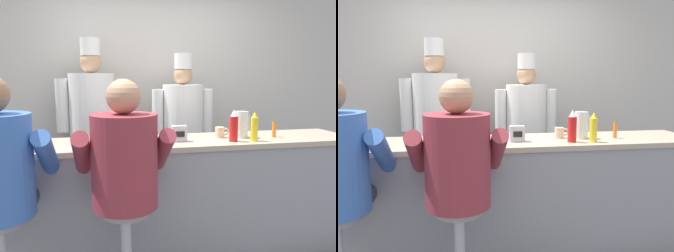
% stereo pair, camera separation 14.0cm
% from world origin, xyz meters
% --- Properties ---
extents(wall_back, '(10.00, 0.06, 2.70)m').
position_xyz_m(wall_back, '(0.00, 1.64, 1.35)').
color(wall_back, beige).
rests_on(wall_back, ground_plane).
extents(diner_counter, '(2.98, 0.59, 0.98)m').
position_xyz_m(diner_counter, '(0.00, 0.30, 0.49)').
color(diner_counter, gray).
rests_on(diner_counter, ground_plane).
extents(ketchup_bottle_red, '(0.07, 0.07, 0.25)m').
position_xyz_m(ketchup_bottle_red, '(0.40, 0.15, 1.10)').
color(ketchup_bottle_red, red).
rests_on(ketchup_bottle_red, diner_counter).
extents(mustard_bottle_yellow, '(0.06, 0.06, 0.23)m').
position_xyz_m(mustard_bottle_yellow, '(0.56, 0.12, 1.09)').
color(mustard_bottle_yellow, yellow).
rests_on(mustard_bottle_yellow, diner_counter).
extents(hot_sauce_bottle_orange, '(0.03, 0.03, 0.14)m').
position_xyz_m(hot_sauce_bottle_orange, '(0.81, 0.25, 1.05)').
color(hot_sauce_bottle_orange, orange).
rests_on(hot_sauce_bottle_orange, diner_counter).
extents(water_pitcher_clear, '(0.13, 0.11, 0.22)m').
position_xyz_m(water_pitcher_clear, '(0.53, 0.29, 1.09)').
color(water_pitcher_clear, silver).
rests_on(water_pitcher_clear, diner_counter).
extents(breakfast_plate, '(0.24, 0.24, 0.05)m').
position_xyz_m(breakfast_plate, '(-0.61, 0.27, 1.00)').
color(breakfast_plate, white).
rests_on(breakfast_plate, diner_counter).
extents(cereal_bowl, '(0.14, 0.14, 0.05)m').
position_xyz_m(cereal_bowl, '(-1.10, 0.11, 1.01)').
color(cereal_bowl, white).
rests_on(cereal_bowl, diner_counter).
extents(coffee_mug_tan, '(0.12, 0.08, 0.09)m').
position_xyz_m(coffee_mug_tan, '(0.36, 0.33, 1.03)').
color(coffee_mug_tan, beige).
rests_on(coffee_mug_tan, diner_counter).
extents(napkin_dispenser_chrome, '(0.12, 0.07, 0.12)m').
position_xyz_m(napkin_dispenser_chrome, '(-0.02, 0.23, 1.05)').
color(napkin_dispenser_chrome, silver).
rests_on(napkin_dispenser_chrome, diner_counter).
extents(diner_seated_maroon, '(0.62, 0.61, 1.47)m').
position_xyz_m(diner_seated_maroon, '(-0.49, -0.22, 0.93)').
color(diner_seated_maroon, '#B2B5BA').
rests_on(diner_seated_maroon, ground_plane).
extents(cook_in_whites_near, '(0.74, 0.47, 1.89)m').
position_xyz_m(cook_in_whites_near, '(-0.70, 1.33, 1.04)').
color(cook_in_whites_near, '#232328').
rests_on(cook_in_whites_near, ground_plane).
extents(cook_in_whites_far, '(0.68, 0.44, 1.74)m').
position_xyz_m(cook_in_whites_far, '(0.27, 1.23, 0.96)').
color(cook_in_whites_far, '#232328').
rests_on(cook_in_whites_far, ground_plane).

